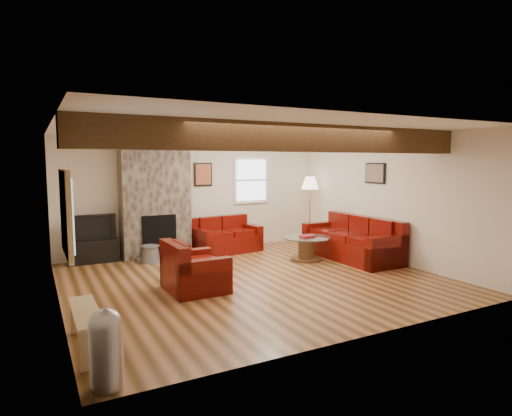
{
  "coord_description": "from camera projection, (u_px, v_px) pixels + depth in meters",
  "views": [
    {
      "loc": [
        -3.28,
        -6.31,
        1.98
      ],
      "look_at": [
        0.26,
        0.4,
        1.16
      ],
      "focal_mm": 30.0,
      "sensor_mm": 36.0,
      "label": 1
    }
  ],
  "objects": [
    {
      "name": "room",
      "position": [
        253.0,
        206.0,
        7.14
      ],
      "size": [
        8.0,
        8.0,
        8.0
      ],
      "color": "#533515",
      "rests_on": "ground"
    },
    {
      "name": "oak_beam",
      "position": [
        295.0,
        138.0,
        5.93
      ],
      "size": [
        6.0,
        0.36,
        0.38
      ],
      "primitive_type": "cube",
      "color": "#311D0E",
      "rests_on": "room"
    },
    {
      "name": "chimney_breast",
      "position": [
        155.0,
        199.0,
        8.87
      ],
      "size": [
        1.4,
        0.67,
        2.5
      ],
      "color": "#36312A",
      "rests_on": "floor"
    },
    {
      "name": "back_window",
      "position": [
        251.0,
        180.0,
        10.12
      ],
      "size": [
        0.9,
        0.08,
        1.1
      ],
      "primitive_type": null,
      "color": "white",
      "rests_on": "room"
    },
    {
      "name": "hatch_window",
      "position": [
        67.0,
        213.0,
        4.43
      ],
      "size": [
        0.08,
        1.0,
        0.9
      ],
      "primitive_type": null,
      "color": "tan",
      "rests_on": "room"
    },
    {
      "name": "ceiling_dome",
      "position": [
        273.0,
        138.0,
        8.22
      ],
      "size": [
        0.4,
        0.4,
        0.18
      ],
      "primitive_type": null,
      "color": "silver",
      "rests_on": "room"
    },
    {
      "name": "artwork_back",
      "position": [
        203.0,
        174.0,
        9.55
      ],
      "size": [
        0.42,
        0.06,
        0.52
      ],
      "primitive_type": null,
      "color": "black",
      "rests_on": "room"
    },
    {
      "name": "artwork_right",
      "position": [
        375.0,
        173.0,
        8.73
      ],
      "size": [
        0.06,
        0.55,
        0.42
      ],
      "primitive_type": null,
      "color": "black",
      "rests_on": "room"
    },
    {
      "name": "sofa_three",
      "position": [
        351.0,
        238.0,
        8.76
      ],
      "size": [
        0.93,
        2.22,
        0.86
      ],
      "primitive_type": null,
      "rotation": [
        0.0,
        0.0,
        -1.57
      ],
      "color": "#4B0905",
      "rests_on": "floor"
    },
    {
      "name": "loveseat",
      "position": [
        226.0,
        235.0,
        9.42
      ],
      "size": [
        1.54,
        1.01,
        0.76
      ],
      "primitive_type": null,
      "rotation": [
        0.0,
        0.0,
        0.13
      ],
      "color": "#4B0905",
      "rests_on": "floor"
    },
    {
      "name": "armchair_red",
      "position": [
        195.0,
        266.0,
        6.59
      ],
      "size": [
        0.85,
        0.97,
        0.77
      ],
      "primitive_type": null,
      "rotation": [
        0.0,
        0.0,
        1.59
      ],
      "color": "#4B0905",
      "rests_on": "floor"
    },
    {
      "name": "coffee_table",
      "position": [
        307.0,
        248.0,
        8.65
      ],
      "size": [
        0.96,
        0.96,
        0.5
      ],
      "color": "#472917",
      "rests_on": "floor"
    },
    {
      "name": "tv_cabinet",
      "position": [
        93.0,
        251.0,
        8.43
      ],
      "size": [
        0.93,
        0.37,
        0.46
      ],
      "primitive_type": "cube",
      "color": "black",
      "rests_on": "floor"
    },
    {
      "name": "television",
      "position": [
        92.0,
        227.0,
        8.38
      ],
      "size": [
        0.87,
        0.11,
        0.5
      ],
      "primitive_type": "imported",
      "color": "black",
      "rests_on": "tv_cabinet"
    },
    {
      "name": "floor_lamp",
      "position": [
        310.0,
        187.0,
        10.14
      ],
      "size": [
        0.42,
        0.42,
        1.63
      ],
      "color": "tan",
      "rests_on": "floor"
    },
    {
      "name": "pine_bench",
      "position": [
        86.0,
        330.0,
        4.52
      ],
      "size": [
        0.26,
        1.11,
        0.42
      ],
      "primitive_type": null,
      "color": "tan",
      "rests_on": "floor"
    },
    {
      "name": "pedal_bin",
      "position": [
        106.0,
        349.0,
        3.71
      ],
      "size": [
        0.37,
        0.37,
        0.72
      ],
      "primitive_type": null,
      "rotation": [
        0.0,
        0.0,
        -0.34
      ],
      "color": "#A1A1A6",
      "rests_on": "floor"
    },
    {
      "name": "coal_bucket",
      "position": [
        151.0,
        254.0,
        8.43
      ],
      "size": [
        0.37,
        0.37,
        0.35
      ],
      "primitive_type": null,
      "color": "slate",
      "rests_on": "floor"
    }
  ]
}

